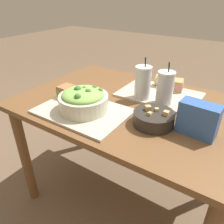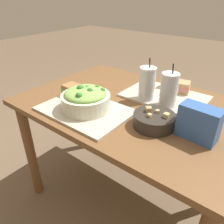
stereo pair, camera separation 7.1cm
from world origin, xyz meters
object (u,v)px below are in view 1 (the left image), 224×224
(sandwich_far, at_px, (173,85))
(chip_bag, at_px, (198,119))
(baguette_far, at_px, (165,81))
(drink_cup_red, at_px, (165,89))
(soup_bowl, at_px, (154,118))
(salad_bowl, at_px, (84,100))
(sandwich_near, at_px, (69,92))
(baguette_near, at_px, (92,94))
(drink_cup_dark, at_px, (143,84))

(sandwich_far, bearing_deg, chip_bag, -71.52)
(baguette_far, bearing_deg, drink_cup_red, -161.89)
(soup_bowl, distance_m, sandwich_far, 0.41)
(salad_bowl, distance_m, soup_bowl, 0.35)
(sandwich_near, relative_size, baguette_far, 1.22)
(baguette_near, height_order, chip_bag, chip_bag)
(sandwich_near, bearing_deg, chip_bag, 6.43)
(baguette_near, xyz_separation_m, sandwich_far, (0.32, 0.38, -0.00))
(sandwich_far, bearing_deg, baguette_far, 149.31)
(drink_cup_red, bearing_deg, sandwich_far, 96.34)
(soup_bowl, height_order, sandwich_far, soup_bowl)
(baguette_near, xyz_separation_m, chip_bag, (0.55, 0.01, 0.02))
(salad_bowl, relative_size, soup_bowl, 1.31)
(drink_cup_red, distance_m, chip_bag, 0.28)
(salad_bowl, distance_m, chip_bag, 0.53)
(chip_bag, bearing_deg, drink_cup_red, 145.14)
(sandwich_near, xyz_separation_m, baguette_near, (0.12, 0.04, 0.00))
(salad_bowl, bearing_deg, drink_cup_red, 43.35)
(drink_cup_dark, bearing_deg, sandwich_far, 62.79)
(baguette_far, distance_m, drink_cup_dark, 0.23)
(drink_cup_red, bearing_deg, drink_cup_dark, 180.00)
(baguette_near, bearing_deg, drink_cup_red, -64.70)
(baguette_near, relative_size, baguette_far, 1.38)
(sandwich_far, xyz_separation_m, drink_cup_dark, (-0.10, -0.20, 0.05))
(sandwich_near, bearing_deg, salad_bowl, -19.95)
(sandwich_near, bearing_deg, soup_bowl, 4.52)
(baguette_near, bearing_deg, chip_bag, -92.04)
(baguette_near, distance_m, drink_cup_red, 0.39)
(baguette_far, height_order, chip_bag, chip_bag)
(drink_cup_red, height_order, chip_bag, drink_cup_red)
(baguette_near, bearing_deg, sandwich_near, 106.28)
(soup_bowl, bearing_deg, sandwich_near, -177.92)
(baguette_near, xyz_separation_m, drink_cup_red, (0.34, 0.18, 0.04))
(sandwich_far, bearing_deg, drink_cup_red, -97.54)
(soup_bowl, distance_m, drink_cup_dark, 0.27)
(salad_bowl, xyz_separation_m, sandwich_far, (0.28, 0.49, -0.02))
(salad_bowl, relative_size, baguette_far, 2.35)
(sandwich_near, relative_size, drink_cup_red, 0.57)
(baguette_far, xyz_separation_m, chip_bag, (0.30, -0.39, 0.02))
(soup_bowl, distance_m, chip_bag, 0.19)
(soup_bowl, xyz_separation_m, chip_bag, (0.18, 0.03, 0.04))
(salad_bowl, distance_m, drink_cup_dark, 0.34)
(drink_cup_red, bearing_deg, baguette_far, 110.51)
(salad_bowl, xyz_separation_m, baguette_near, (-0.04, 0.11, -0.02))
(salad_bowl, distance_m, baguette_near, 0.11)
(salad_bowl, bearing_deg, sandwich_far, 60.09)
(baguette_near, distance_m, sandwich_far, 0.49)
(soup_bowl, relative_size, drink_cup_dark, 0.82)
(salad_bowl, bearing_deg, chip_bag, 12.25)
(drink_cup_dark, xyz_separation_m, drink_cup_red, (0.13, 0.00, -0.00))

